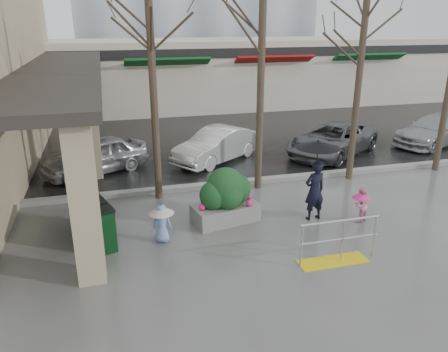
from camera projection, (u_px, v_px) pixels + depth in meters
name	position (u px, v px, depth m)	size (l,w,h in m)	color
ground	(260.00, 244.00, 10.59)	(120.00, 120.00, 0.00)	#51514F
street_asphalt	(155.00, 97.00, 30.57)	(120.00, 36.00, 0.01)	black
curb	(219.00, 184.00, 14.20)	(120.00, 0.30, 0.15)	gray
canopy_slab	(59.00, 65.00, 15.45)	(2.80, 18.00, 0.25)	#2D2823
pillar_front	(84.00, 202.00, 8.58)	(0.55, 0.55, 3.50)	tan
pillar_back	(90.00, 128.00, 14.49)	(0.55, 0.55, 3.50)	tan
storefront_row	(193.00, 73.00, 26.72)	(34.00, 6.74, 4.00)	beige
handrail	(337.00, 247.00, 9.71)	(1.90, 0.50, 1.03)	yellow
tree_west	(150.00, 22.00, 11.65)	(3.20, 3.20, 6.80)	#382B21
tree_midwest	(263.00, 16.00, 12.38)	(3.20, 3.20, 7.00)	#382B21
tree_mideast	(364.00, 29.00, 13.32)	(3.20, 3.20, 6.50)	#382B21
woman	(316.00, 173.00, 11.49)	(1.18, 1.18, 2.24)	black
child_pink	(361.00, 203.00, 11.61)	(0.58, 0.55, 0.95)	pink
child_blue	(162.00, 219.00, 10.52)	(0.62, 0.62, 0.98)	#7F9CE2
planter	(226.00, 196.00, 11.57)	(1.87, 1.20, 1.51)	slate
news_boxes	(95.00, 218.00, 10.71)	(0.98, 1.98, 1.08)	#0C3616
car_a	(95.00, 156.00, 15.30)	(1.49, 3.70, 1.26)	#A2A2A6
car_b	(217.00, 145.00, 16.59)	(1.33, 3.82, 1.26)	white
car_c	(333.00, 139.00, 17.40)	(2.09, 4.53, 1.26)	slate
car_d	(435.00, 130.00, 18.87)	(1.77, 4.34, 1.26)	#A6A6AA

